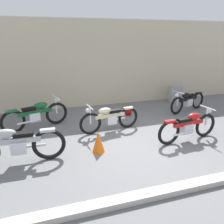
{
  "coord_description": "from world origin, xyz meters",
  "views": [
    {
      "loc": [
        -2.23,
        -4.89,
        2.79
      ],
      "look_at": [
        -0.29,
        1.36,
        0.55
      ],
      "focal_mm": 35.33,
      "sensor_mm": 36.0,
      "label": 1
    }
  ],
  "objects": [
    {
      "name": "motorcycle_green",
      "position": [
        -2.58,
        2.07,
        0.46
      ],
      "size": [
        2.04,
        0.89,
        0.95
      ],
      "rotation": [
        0.0,
        0.0,
        0.32
      ],
      "color": "black",
      "rests_on": "ground_plane"
    },
    {
      "name": "stone_marker",
      "position": [
        3.34,
        3.43,
        0.37
      ],
      "size": [
        0.55,
        0.2,
        0.74
      ],
      "primitive_type": "cube",
      "rotation": [
        0.0,
        0.0,
        -0.0
      ],
      "color": "#9E9EA3",
      "rests_on": "ground_plane"
    },
    {
      "name": "building_wall",
      "position": [
        0.0,
        4.1,
        1.73
      ],
      "size": [
        18.0,
        0.3,
        3.46
      ],
      "primitive_type": "cube",
      "color": "beige",
      "rests_on": "ground_plane"
    },
    {
      "name": "motorcycle_black",
      "position": [
        3.04,
        2.13,
        0.42
      ],
      "size": [
        1.87,
        0.76,
        0.86
      ],
      "rotation": [
        0.0,
        0.0,
        3.43
      ],
      "color": "black",
      "rests_on": "ground_plane"
    },
    {
      "name": "ground_plane",
      "position": [
        0.0,
        0.0,
        0.0
      ],
      "size": [
        40.0,
        40.0,
        0.0
      ],
      "primitive_type": "plane",
      "color": "slate"
    },
    {
      "name": "traffic_cone",
      "position": [
        -1.07,
        -0.0,
        0.28
      ],
      "size": [
        0.32,
        0.32,
        0.55
      ],
      "primitive_type": "cone",
      "color": "orange",
      "rests_on": "ground_plane"
    },
    {
      "name": "motorcycle_cream",
      "position": [
        -0.43,
        1.18,
        0.42
      ],
      "size": [
        1.95,
        0.57,
        0.88
      ],
      "rotation": [
        0.0,
        0.0,
        3.27
      ],
      "color": "black",
      "rests_on": "ground_plane"
    },
    {
      "name": "motorcycle_red",
      "position": [
        1.5,
        -0.1,
        0.43
      ],
      "size": [
        2.0,
        0.57,
        0.9
      ],
      "rotation": [
        0.0,
        0.0,
        0.12
      ],
      "color": "black",
      "rests_on": "ground_plane"
    },
    {
      "name": "helmet",
      "position": [
        0.66,
        2.38,
        0.13
      ],
      "size": [
        0.27,
        0.27,
        0.27
      ],
      "primitive_type": "sphere",
      "color": "maroon",
      "rests_on": "ground_plane"
    },
    {
      "name": "curb_strip",
      "position": [
        0.0,
        -1.94,
        0.06
      ],
      "size": [
        18.0,
        0.24,
        0.12
      ],
      "primitive_type": "cube",
      "color": "#B7B2A8",
      "rests_on": "ground_plane"
    },
    {
      "name": "motorcycle_silver",
      "position": [
        -3.01,
        0.02,
        0.48
      ],
      "size": [
        2.22,
        0.62,
        0.99
      ],
      "rotation": [
        0.0,
        0.0,
        3.11
      ],
      "color": "black",
      "rests_on": "ground_plane"
    }
  ]
}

